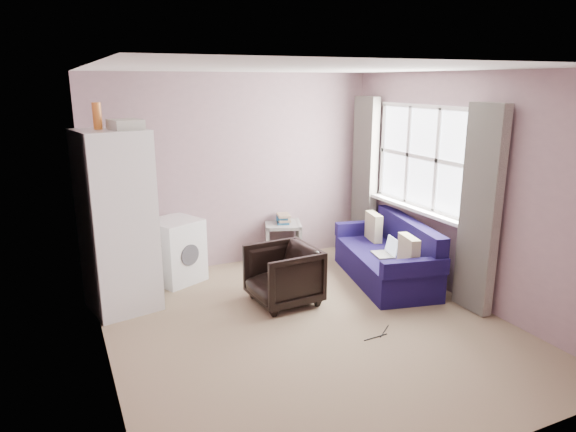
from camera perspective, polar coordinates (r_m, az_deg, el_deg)
name	(u,v)px	position (r m, az deg, el deg)	size (l,w,h in m)	color
room	(311,205)	(4.87, 2.62, 1.21)	(3.84, 4.24, 2.54)	#887259
armchair	(283,272)	(5.68, -0.52, -6.27)	(0.69, 0.65, 0.71)	black
fridge	(117,221)	(5.65, -18.43, -0.51)	(0.79, 0.78, 2.19)	silver
washing_machine	(175,249)	(6.42, -12.40, -3.62)	(0.73, 0.73, 0.78)	silver
side_table	(283,238)	(7.02, -0.56, -2.50)	(0.61, 0.61, 0.65)	gray
sofa	(389,259)	(6.45, 11.18, -4.68)	(1.11, 1.82, 0.76)	#160F46
window_dressing	(414,190)	(6.42, 13.81, 2.80)	(0.17, 2.62, 2.18)	white
floor_cables	(380,334)	(5.20, 10.20, -12.79)	(0.40, 0.18, 0.01)	black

